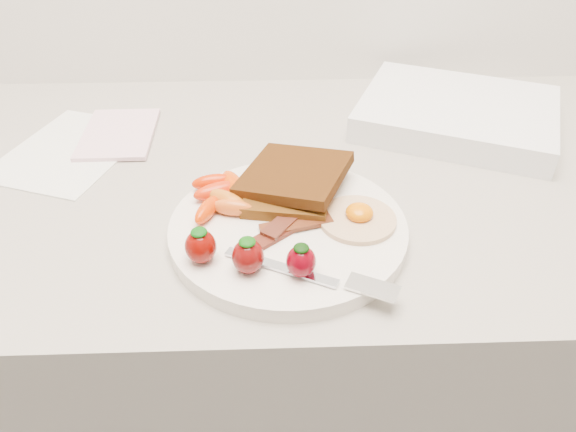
{
  "coord_description": "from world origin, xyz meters",
  "views": [
    {
      "loc": [
        0.01,
        1.06,
        1.31
      ],
      "look_at": [
        0.02,
        1.56,
        0.93
      ],
      "focal_mm": 35.0,
      "sensor_mm": 36.0,
      "label": 1
    }
  ],
  "objects": [
    {
      "name": "paper_sheet",
      "position": [
        -0.28,
        1.76,
        0.9
      ],
      "size": [
        0.22,
        0.25,
        0.0
      ],
      "primitive_type": "cube",
      "rotation": [
        0.0,
        0.0,
        -0.34
      ],
      "color": "white",
      "rests_on": "counter"
    },
    {
      "name": "fried_egg",
      "position": [
        0.1,
        1.56,
        0.92
      ],
      "size": [
        0.11,
        0.11,
        0.02
      ],
      "color": "beige",
      "rests_on": "plate"
    },
    {
      "name": "notepad",
      "position": [
        -0.22,
        1.8,
        0.91
      ],
      "size": [
        0.1,
        0.15,
        0.01
      ],
      "primitive_type": "cube",
      "rotation": [
        0.0,
        0.0,
        0.01
      ],
      "color": "silver",
      "rests_on": "paper_sheet"
    },
    {
      "name": "plate",
      "position": [
        0.02,
        1.56,
        0.91
      ],
      "size": [
        0.27,
        0.27,
        0.02
      ],
      "primitive_type": "cylinder",
      "color": "white",
      "rests_on": "counter"
    },
    {
      "name": "fork",
      "position": [
        0.06,
        1.47,
        0.92
      ],
      "size": [
        0.18,
        0.09,
        0.0
      ],
      "color": "silver",
      "rests_on": "plate"
    },
    {
      "name": "counter",
      "position": [
        0.0,
        1.7,
        0.45
      ],
      "size": [
        2.0,
        0.6,
        0.9
      ],
      "primitive_type": "cube",
      "color": "gray",
      "rests_on": "ground"
    },
    {
      "name": "baby_carrots",
      "position": [
        -0.05,
        1.61,
        0.93
      ],
      "size": [
        0.08,
        0.11,
        0.02
      ],
      "color": "red",
      "rests_on": "plate"
    },
    {
      "name": "toast_upper",
      "position": [
        0.03,
        1.63,
        0.94
      ],
      "size": [
        0.15,
        0.15,
        0.03
      ],
      "primitive_type": "cube",
      "rotation": [
        0.0,
        -0.1,
        -0.41
      ],
      "color": "black",
      "rests_on": "toast_lower"
    },
    {
      "name": "bacon_strips",
      "position": [
        0.03,
        1.56,
        0.92
      ],
      "size": [
        0.1,
        0.09,
        0.01
      ],
      "color": "black",
      "rests_on": "plate"
    },
    {
      "name": "strawberries",
      "position": [
        -0.02,
        1.49,
        0.94
      ],
      "size": [
        0.13,
        0.06,
        0.04
      ],
      "color": "#660601",
      "rests_on": "plate"
    },
    {
      "name": "toast_lower",
      "position": [
        0.03,
        1.61,
        0.93
      ],
      "size": [
        0.11,
        0.11,
        0.01
      ],
      "primitive_type": "cube",
      "rotation": [
        0.0,
        0.0,
        -0.17
      ],
      "color": "#461F0E",
      "rests_on": "plate"
    },
    {
      "name": "appliance",
      "position": [
        0.29,
        1.82,
        0.92
      ],
      "size": [
        0.35,
        0.32,
        0.04
      ],
      "primitive_type": "cube",
      "rotation": [
        0.0,
        0.0,
        -0.4
      ],
      "color": "white",
      "rests_on": "counter"
    }
  ]
}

